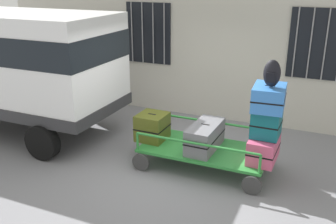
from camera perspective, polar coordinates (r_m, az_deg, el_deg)
The scene contains 11 objects.
ground_plane at distance 7.24m, azimuth 0.47°, elevation -7.94°, with size 40.00×40.00×0.00m, color gray.
building_wall at distance 9.19m, azimuth 7.91°, elevation 14.17°, with size 12.00×0.38×5.00m.
van at distance 9.00m, azimuth -21.95°, elevation 7.28°, with size 4.57×2.16×2.65m.
luggage_cart at distance 7.07m, azimuth 5.49°, elevation -5.82°, with size 2.35×1.26×0.38m.
cart_railing at distance 6.93m, azimuth 5.58°, elevation -3.28°, with size 2.25×1.12×0.34m.
suitcase_left_bottom at distance 7.31m, azimuth -2.37°, elevation -2.21°, with size 0.55×0.58×0.51m.
suitcase_midleft_bottom at distance 6.95m, azimuth 5.55°, elevation -3.68°, with size 0.48×1.02×0.48m.
suitcase_center_bottom at distance 6.71m, azimuth 14.13°, elevation -5.35°, with size 0.47×0.76×0.42m.
suitcase_center_middle at distance 6.59m, azimuth 14.55°, elevation -1.57°, with size 0.47×0.52×0.48m.
suitcase_center_top at distance 6.45m, azimuth 14.89°, elevation 2.11°, with size 0.56×0.74×0.40m.
backpack at distance 6.26m, azimuth 15.32°, elevation 5.57°, with size 0.27×0.22×0.44m.
Camera 1 is at (2.52, -5.89, 3.38)m, focal length 40.66 mm.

